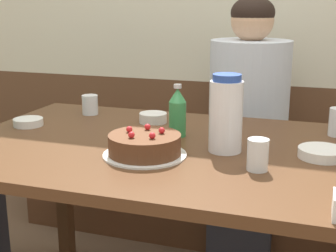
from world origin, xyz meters
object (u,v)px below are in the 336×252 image
at_px(bench_seat, 216,195).
at_px(person_grey_tee, 247,133).
at_px(birthday_cake, 145,145).
at_px(soju_bottle, 177,112).
at_px(bowl_soup_white, 322,153).
at_px(glass_tumbler_short, 90,105).
at_px(bowl_side_dish, 153,118).
at_px(bowl_rice_small, 28,122).
at_px(glass_shot_small, 258,155).
at_px(water_pitcher, 226,114).

bearing_deg(bench_seat, person_grey_tee, -32.29).
bearing_deg(birthday_cake, soju_bottle, 82.74).
distance_m(soju_bottle, bowl_soup_white, 0.51).
distance_m(bench_seat, person_grey_tee, 0.43).
distance_m(bench_seat, glass_tumbler_short, 0.89).
bearing_deg(soju_bottle, bowl_side_dish, 133.97).
height_order(birthday_cake, glass_tumbler_short, birthday_cake).
bearing_deg(bowl_rice_small, glass_shot_small, -13.57).
relative_size(water_pitcher, person_grey_tee, 0.20).
xyz_separation_m(glass_shot_small, person_grey_tee, (-0.16, 0.88, -0.19)).
xyz_separation_m(soju_bottle, bowl_rice_small, (-0.59, -0.04, -0.07)).
xyz_separation_m(soju_bottle, glass_tumbler_short, (-0.45, 0.20, -0.05)).
relative_size(birthday_cake, bowl_side_dish, 2.39).
relative_size(bowl_side_dish, person_grey_tee, 0.09).
bearing_deg(water_pitcher, bowl_rice_small, 174.62).
bearing_deg(bowl_rice_small, bowl_soup_white, -2.50).
bearing_deg(water_pitcher, bowl_soup_white, 5.13).
height_order(bowl_soup_white, glass_tumbler_short, glass_tumbler_short).
xyz_separation_m(soju_bottle, glass_shot_small, (0.32, -0.27, -0.04)).
relative_size(glass_tumbler_short, person_grey_tee, 0.07).
relative_size(glass_shot_small, person_grey_tee, 0.07).
bearing_deg(glass_tumbler_short, glass_shot_small, -31.22).
bearing_deg(bowl_side_dish, glass_shot_small, -41.78).
xyz_separation_m(soju_bottle, bowl_soup_white, (0.49, -0.09, -0.07)).
height_order(bowl_rice_small, person_grey_tee, person_grey_tee).
xyz_separation_m(bench_seat, bowl_soup_white, (0.50, -0.81, 0.54)).
height_order(bowl_rice_small, bowl_side_dish, bowl_side_dish).
bearing_deg(bowl_side_dish, water_pitcher, -38.36).
distance_m(bench_seat, birthday_cake, 1.12).
bearing_deg(bowl_soup_white, soju_bottle, 169.42).
bearing_deg(person_grey_tee, birthday_cake, -12.48).
distance_m(bench_seat, glass_shot_small, 1.19).
relative_size(bench_seat, soju_bottle, 11.16).
height_order(bench_seat, bowl_rice_small, bowl_rice_small).
distance_m(bowl_soup_white, bowl_side_dish, 0.69).
xyz_separation_m(water_pitcher, bowl_side_dish, (-0.35, 0.27, -0.10)).
distance_m(bowl_rice_small, glass_tumbler_short, 0.29).
bearing_deg(bowl_soup_white, bench_seat, 121.58).
xyz_separation_m(bench_seat, water_pitcher, (0.20, -0.84, 0.65)).
bearing_deg(bowl_side_dish, person_grey_tee, 56.24).
height_order(birthday_cake, bowl_soup_white, birthday_cake).
relative_size(birthday_cake, water_pitcher, 1.05).
distance_m(glass_tumbler_short, person_grey_tee, 0.76).
xyz_separation_m(soju_bottle, person_grey_tee, (0.16, 0.62, -0.23)).
distance_m(bowl_side_dish, glass_shot_small, 0.63).
bearing_deg(glass_shot_small, water_pitcher, 130.34).
relative_size(birthday_cake, bowl_soup_white, 1.82).
bearing_deg(soju_bottle, glass_shot_small, -39.58).
height_order(soju_bottle, bowl_soup_white, soju_bottle).
bearing_deg(glass_tumbler_short, person_grey_tee, 33.98).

